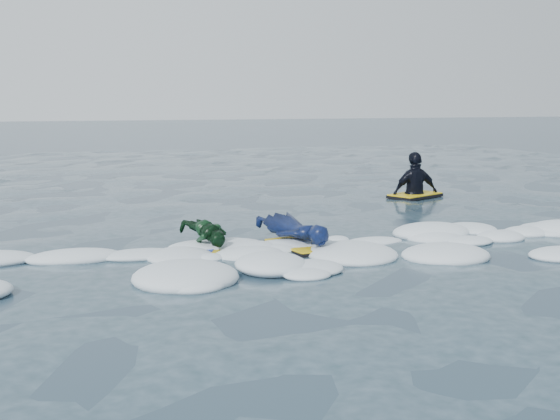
{
  "coord_description": "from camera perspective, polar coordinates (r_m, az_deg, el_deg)",
  "views": [
    {
      "loc": [
        -2.5,
        -8.08,
        2.17
      ],
      "look_at": [
        0.31,
        1.6,
        0.55
      ],
      "focal_mm": 45.0,
      "sensor_mm": 36.0,
      "label": 1
    }
  ],
  "objects": [
    {
      "name": "ground",
      "position": [
        8.73,
        0.96,
        -5.25
      ],
      "size": [
        120.0,
        120.0,
        0.0
      ],
      "primitive_type": "plane",
      "color": "#162334",
      "rests_on": "ground"
    },
    {
      "name": "prone_woman_unit",
      "position": [
        10.3,
        1.24,
        -1.74
      ],
      "size": [
        0.96,
        1.78,
        0.44
      ],
      "rotation": [
        0.0,
        0.0,
        1.81
      ],
      "color": "black",
      "rests_on": "ground"
    },
    {
      "name": "foam_band",
      "position": [
        9.69,
        -0.85,
        -3.79
      ],
      "size": [
        12.0,
        3.1,
        0.3
      ],
      "primitive_type": null,
      "color": "white",
      "rests_on": "ground"
    },
    {
      "name": "prone_child_unit",
      "position": [
        10.15,
        -5.86,
        -2.01
      ],
      "size": [
        0.71,
        1.19,
        0.42
      ],
      "rotation": [
        0.0,
        0.0,
        1.19
      ],
      "color": "black",
      "rests_on": "ground"
    },
    {
      "name": "waiting_rider_unit",
      "position": [
        15.6,
        10.92,
        1.26
      ],
      "size": [
        1.41,
        1.17,
        1.85
      ],
      "rotation": [
        0.0,
        0.0,
        0.47
      ],
      "color": "black",
      "rests_on": "ground"
    }
  ]
}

